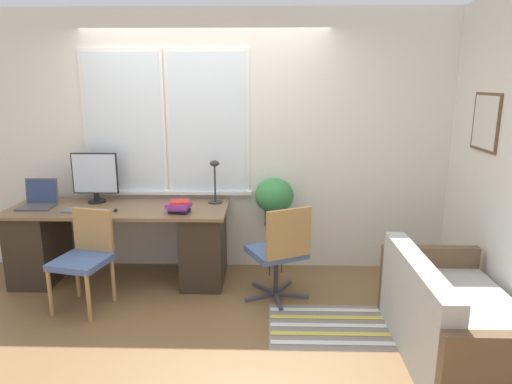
{
  "coord_description": "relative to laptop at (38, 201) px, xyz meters",
  "views": [
    {
      "loc": [
        0.64,
        -3.95,
        1.99
      ],
      "look_at": [
        0.53,
        0.18,
        0.98
      ],
      "focal_mm": 32.0,
      "sensor_mm": 36.0,
      "label": 1
    }
  ],
  "objects": [
    {
      "name": "ground_plane",
      "position": [
        1.65,
        -0.38,
        -0.83
      ],
      "size": [
        14.0,
        14.0,
        0.0
      ],
      "primitive_type": "plane",
      "color": "brown"
    },
    {
      "name": "desk_chair_wooden",
      "position": [
        0.65,
        -0.56,
        -0.35
      ],
      "size": [
        0.52,
        0.53,
        0.86
      ],
      "rotation": [
        0.0,
        0.0,
        -0.23
      ],
      "color": "#B2844C",
      "rests_on": "ground_plane"
    },
    {
      "name": "mouse",
      "position": [
        0.82,
        -0.16,
        -0.04
      ],
      "size": [
        0.03,
        0.06,
        0.03
      ],
      "color": "black",
      "rests_on": "desk"
    },
    {
      "name": "laptop",
      "position": [
        0.0,
        0.0,
        0.0
      ],
      "size": [
        0.33,
        0.28,
        0.27
      ],
      "color": "#4C4C51",
      "rests_on": "desk"
    },
    {
      "name": "office_chair_swivel",
      "position": [
        2.4,
        -0.41,
        -0.34
      ],
      "size": [
        0.62,
        0.62,
        0.92
      ],
      "rotation": [
        0.0,
        0.0,
        3.6
      ],
      "color": "#47474C",
      "rests_on": "ground_plane"
    },
    {
      "name": "wall_back_with_window",
      "position": [
        1.62,
        0.42,
        0.53
      ],
      "size": [
        9.0,
        0.12,
        2.7
      ],
      "color": "white",
      "rests_on": "ground_plane"
    },
    {
      "name": "desk",
      "position": [
        0.81,
        -0.02,
        -0.41
      ],
      "size": [
        2.16,
        0.73,
        0.77
      ],
      "color": "brown",
      "rests_on": "ground_plane"
    },
    {
      "name": "keyboard",
      "position": [
        0.54,
        -0.17,
        -0.05
      ],
      "size": [
        0.43,
        0.12,
        0.02
      ],
      "color": "slate",
      "rests_on": "desk"
    },
    {
      "name": "wall_right_with_picture",
      "position": [
        4.2,
        -0.38,
        0.53
      ],
      "size": [
        0.08,
        9.0,
        2.7
      ],
      "color": "white",
      "rests_on": "ground_plane"
    },
    {
      "name": "book_stack",
      "position": [
        1.44,
        -0.18,
        0.0
      ],
      "size": [
        0.24,
        0.2,
        0.12
      ],
      "color": "black",
      "rests_on": "desk"
    },
    {
      "name": "potted_plant",
      "position": [
        2.35,
        0.19,
        0.0
      ],
      "size": [
        0.4,
        0.4,
        0.48
      ],
      "color": "#514C47",
      "rests_on": "plant_stand"
    },
    {
      "name": "desk_lamp",
      "position": [
        1.75,
        0.2,
        0.22
      ],
      "size": [
        0.14,
        0.14,
        0.44
      ],
      "color": "#2D2D33",
      "rests_on": "desk"
    },
    {
      "name": "monitor",
      "position": [
        0.52,
        0.19,
        0.21
      ],
      "size": [
        0.47,
        0.18,
        0.51
      ],
      "color": "black",
      "rests_on": "desk"
    },
    {
      "name": "couch_loveseat",
      "position": [
        3.66,
        -1.29,
        -0.56
      ],
      "size": [
        0.83,
        1.49,
        0.75
      ],
      "rotation": [
        0.0,
        0.0,
        1.57
      ],
      "color": "beige",
      "rests_on": "ground_plane"
    },
    {
      "name": "floor_rug_striped",
      "position": [
        2.96,
        -0.89,
        -0.82
      ],
      "size": [
        1.32,
        0.72,
        0.01
      ],
      "color": "gray",
      "rests_on": "ground_plane"
    },
    {
      "name": "plant_stand",
      "position": [
        2.35,
        0.19,
        -0.36
      ],
      "size": [
        0.21,
        0.21,
        0.55
      ],
      "color": "#333338",
      "rests_on": "ground_plane"
    }
  ]
}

